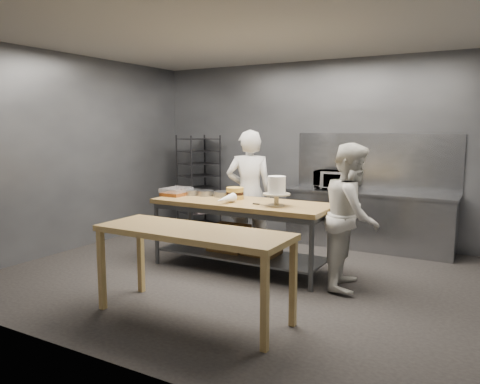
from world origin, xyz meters
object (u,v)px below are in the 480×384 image
object	(u,v)px
speed_rack	(199,183)
chef_right	(352,216)
near_counter	(193,238)
microwave	(333,180)
chef_behind	(249,193)
frosted_cake_stand	(277,188)
layer_cake	(235,193)
work_table	(242,226)

from	to	relation	value
speed_rack	chef_right	world-z (taller)	speed_rack
near_counter	microwave	bearing A→B (deg)	86.49
chef_behind	frosted_cake_stand	distance (m)	1.13
near_counter	speed_rack	bearing A→B (deg)	123.95
chef_right	layer_cake	world-z (taller)	chef_right
chef_right	microwave	xyz separation A→B (m)	(-0.88, 1.91, 0.19)
speed_rack	frosted_cake_stand	world-z (taller)	speed_rack
speed_rack	chef_right	bearing A→B (deg)	-27.86
near_counter	frosted_cake_stand	xyz separation A→B (m)	(0.18, 1.55, 0.33)
speed_rack	microwave	bearing A→B (deg)	1.78
near_counter	chef_behind	bearing A→B (deg)	105.07
frosted_cake_stand	chef_right	bearing A→B (deg)	7.98
work_table	frosted_cake_stand	size ratio (longest dim) A/B	6.41
work_table	layer_cake	world-z (taller)	layer_cake
chef_right	frosted_cake_stand	size ratio (longest dim) A/B	4.58
work_table	near_counter	distance (m)	1.75
speed_rack	chef_behind	distance (m)	2.11
work_table	chef_right	xyz separation A→B (m)	(1.49, -0.01, 0.29)
work_table	near_counter	world-z (taller)	work_table
speed_rack	chef_behind	xyz separation A→B (m)	(1.74, -1.19, 0.07)
chef_behind	chef_right	world-z (taller)	chef_behind
microwave	frosted_cake_stand	size ratio (longest dim) A/B	1.45
chef_right	microwave	distance (m)	2.11
microwave	frosted_cake_stand	bearing A→B (deg)	-91.16
speed_rack	chef_right	distance (m)	3.91
near_counter	chef_right	xyz separation A→B (m)	(1.10, 1.68, 0.04)
layer_cake	chef_behind	bearing A→B (deg)	96.77
chef_right	chef_behind	bearing A→B (deg)	60.41
frosted_cake_stand	chef_behind	bearing A→B (deg)	136.37
chef_behind	microwave	distance (m)	1.53
microwave	frosted_cake_stand	xyz separation A→B (m)	(-0.04, -2.04, 0.10)
speed_rack	microwave	xyz separation A→B (m)	(2.58, 0.08, 0.19)
speed_rack	layer_cake	world-z (taller)	speed_rack
chef_behind	layer_cake	xyz separation A→B (m)	(0.06, -0.52, 0.07)
chef_right	microwave	size ratio (longest dim) A/B	3.17
frosted_cake_stand	microwave	bearing A→B (deg)	88.84
microwave	layer_cake	size ratio (longest dim) A/B	2.29
speed_rack	work_table	bearing A→B (deg)	-42.72
work_table	microwave	xyz separation A→B (m)	(0.61, 1.90, 0.48)
speed_rack	frosted_cake_stand	size ratio (longest dim) A/B	4.67
work_table	near_counter	size ratio (longest dim) A/B	1.20
chef_behind	near_counter	bearing A→B (deg)	81.46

